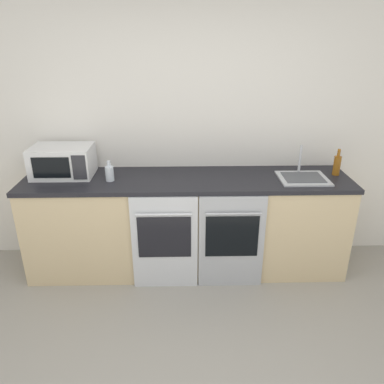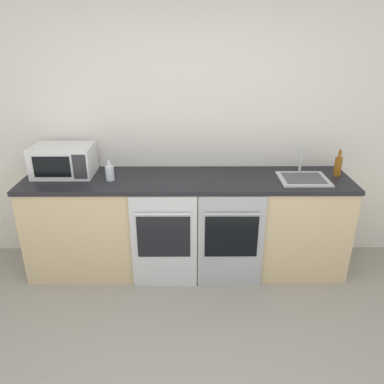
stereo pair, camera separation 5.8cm
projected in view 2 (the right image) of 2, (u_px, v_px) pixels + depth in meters
wall_back at (187, 129)px, 3.58m from camera, size 10.00×0.06×2.60m
counter_back at (187, 223)px, 3.59m from camera, size 2.98×0.66×0.94m
oven_left at (164, 243)px, 3.28m from camera, size 0.58×0.06×0.89m
oven_right at (231, 242)px, 3.28m from camera, size 0.58×0.06×0.89m
microwave at (64, 160)px, 3.43m from camera, size 0.54×0.37×0.28m
bottle_clear at (110, 172)px, 3.32m from camera, size 0.08×0.08×0.18m
bottle_amber at (338, 166)px, 3.42m from camera, size 0.07×0.07×0.25m
sink at (303, 178)px, 3.36m from camera, size 0.43×0.37×0.27m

